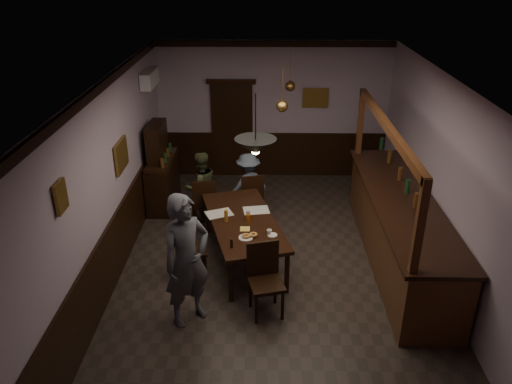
{
  "coord_description": "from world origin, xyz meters",
  "views": [
    {
      "loc": [
        -0.2,
        -6.54,
        4.6
      ],
      "look_at": [
        -0.32,
        0.64,
        1.15
      ],
      "focal_mm": 35.0,
      "sensor_mm": 36.0,
      "label": 1
    }
  ],
  "objects_px": {
    "pendant_brass_far": "(290,86)",
    "pendant_iron": "(256,147)",
    "chair_far_right": "(252,195)",
    "person_standing": "(187,261)",
    "bar_counter": "(399,228)",
    "chair_far_left": "(204,201)",
    "sideboard": "(162,173)",
    "soda_can": "(248,218)",
    "pendant_brass_mid": "(282,106)",
    "coffee_cup": "(269,232)",
    "dining_table": "(243,223)",
    "chair_near": "(265,275)",
    "person_seated_right": "(248,185)",
    "chair_side": "(188,247)",
    "person_seated_left": "(201,187)"
  },
  "relations": [
    {
      "from": "chair_near",
      "to": "bar_counter",
      "type": "height_order",
      "value": "bar_counter"
    },
    {
      "from": "person_seated_left",
      "to": "bar_counter",
      "type": "height_order",
      "value": "bar_counter"
    },
    {
      "from": "chair_far_left",
      "to": "person_standing",
      "type": "bearing_deg",
      "value": 76.89
    },
    {
      "from": "chair_far_left",
      "to": "soda_can",
      "type": "distance_m",
      "value": 1.46
    },
    {
      "from": "chair_near",
      "to": "chair_far_left",
      "type": "bearing_deg",
      "value": 100.52
    },
    {
      "from": "coffee_cup",
      "to": "chair_side",
      "type": "bearing_deg",
      "value": 163.67
    },
    {
      "from": "dining_table",
      "to": "chair_side",
      "type": "height_order",
      "value": "chair_side"
    },
    {
      "from": "coffee_cup",
      "to": "soda_can",
      "type": "relative_size",
      "value": 0.67
    },
    {
      "from": "pendant_iron",
      "to": "pendant_brass_far",
      "type": "relative_size",
      "value": 1.02
    },
    {
      "from": "dining_table",
      "to": "coffee_cup",
      "type": "relative_size",
      "value": 29.81
    },
    {
      "from": "dining_table",
      "to": "soda_can",
      "type": "xyz_separation_m",
      "value": [
        0.08,
        -0.05,
        0.12
      ]
    },
    {
      "from": "dining_table",
      "to": "bar_counter",
      "type": "xyz_separation_m",
      "value": [
        2.51,
        0.05,
        -0.08
      ]
    },
    {
      "from": "chair_far_left",
      "to": "chair_side",
      "type": "distance_m",
      "value": 1.54
    },
    {
      "from": "chair_near",
      "to": "person_seated_left",
      "type": "bearing_deg",
      "value": 99.56
    },
    {
      "from": "chair_side",
      "to": "dining_table",
      "type": "bearing_deg",
      "value": -76.77
    },
    {
      "from": "chair_far_right",
      "to": "person_standing",
      "type": "distance_m",
      "value": 2.96
    },
    {
      "from": "chair_far_left",
      "to": "chair_side",
      "type": "bearing_deg",
      "value": 72.34
    },
    {
      "from": "bar_counter",
      "to": "pendant_brass_far",
      "type": "relative_size",
      "value": 5.22
    },
    {
      "from": "dining_table",
      "to": "chair_near",
      "type": "height_order",
      "value": "chair_near"
    },
    {
      "from": "chair_far_left",
      "to": "soda_can",
      "type": "bearing_deg",
      "value": 111.48
    },
    {
      "from": "bar_counter",
      "to": "pendant_iron",
      "type": "bearing_deg",
      "value": -160.29
    },
    {
      "from": "chair_far_left",
      "to": "sideboard",
      "type": "xyz_separation_m",
      "value": [
        -0.92,
        0.89,
        0.15
      ]
    },
    {
      "from": "chair_side",
      "to": "person_standing",
      "type": "distance_m",
      "value": 1.15
    },
    {
      "from": "chair_far_left",
      "to": "pendant_iron",
      "type": "distance_m",
      "value": 2.75
    },
    {
      "from": "chair_near",
      "to": "pendant_iron",
      "type": "bearing_deg",
      "value": 90.72
    },
    {
      "from": "person_standing",
      "to": "pendant_brass_mid",
      "type": "bearing_deg",
      "value": 21.96
    },
    {
      "from": "person_standing",
      "to": "soda_can",
      "type": "relative_size",
      "value": 15.83
    },
    {
      "from": "chair_far_left",
      "to": "pendant_iron",
      "type": "bearing_deg",
      "value": 102.54
    },
    {
      "from": "bar_counter",
      "to": "chair_near",
      "type": "bearing_deg",
      "value": -148.65
    },
    {
      "from": "bar_counter",
      "to": "pendant_iron",
      "type": "height_order",
      "value": "pendant_iron"
    },
    {
      "from": "person_standing",
      "to": "pendant_brass_mid",
      "type": "xyz_separation_m",
      "value": [
        1.31,
        2.6,
        1.35
      ]
    },
    {
      "from": "chair_far_right",
      "to": "soda_can",
      "type": "bearing_deg",
      "value": 76.42
    },
    {
      "from": "soda_can",
      "to": "chair_far_right",
      "type": "bearing_deg",
      "value": 89.39
    },
    {
      "from": "dining_table",
      "to": "person_standing",
      "type": "distance_m",
      "value": 1.65
    },
    {
      "from": "soda_can",
      "to": "pendant_brass_mid",
      "type": "height_order",
      "value": "pendant_brass_mid"
    },
    {
      "from": "chair_far_left",
      "to": "chair_far_right",
      "type": "distance_m",
      "value": 0.9
    },
    {
      "from": "pendant_brass_far",
      "to": "pendant_iron",
      "type": "bearing_deg",
      "value": -100.54
    },
    {
      "from": "chair_far_left",
      "to": "chair_far_right",
      "type": "height_order",
      "value": "chair_far_right"
    },
    {
      "from": "chair_near",
      "to": "person_seated_right",
      "type": "relative_size",
      "value": 0.84
    },
    {
      "from": "dining_table",
      "to": "person_standing",
      "type": "relative_size",
      "value": 1.26
    },
    {
      "from": "chair_side",
      "to": "bar_counter",
      "type": "bearing_deg",
      "value": -95.79
    },
    {
      "from": "coffee_cup",
      "to": "sideboard",
      "type": "height_order",
      "value": "sideboard"
    },
    {
      "from": "chair_side",
      "to": "pendant_brass_far",
      "type": "relative_size",
      "value": 1.13
    },
    {
      "from": "person_standing",
      "to": "chair_far_right",
      "type": "bearing_deg",
      "value": 33.11
    },
    {
      "from": "person_seated_right",
      "to": "chair_near",
      "type": "bearing_deg",
      "value": 64.88
    },
    {
      "from": "pendant_brass_mid",
      "to": "pendant_brass_far",
      "type": "bearing_deg",
      "value": 81.8
    },
    {
      "from": "chair_far_left",
      "to": "coffee_cup",
      "type": "bearing_deg",
      "value": 112.02
    },
    {
      "from": "person_seated_right",
      "to": "pendant_brass_far",
      "type": "distance_m",
      "value": 2.05
    },
    {
      "from": "person_standing",
      "to": "bar_counter",
      "type": "bearing_deg",
      "value": -15.73
    },
    {
      "from": "soda_can",
      "to": "pendant_iron",
      "type": "height_order",
      "value": "pendant_iron"
    }
  ]
}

